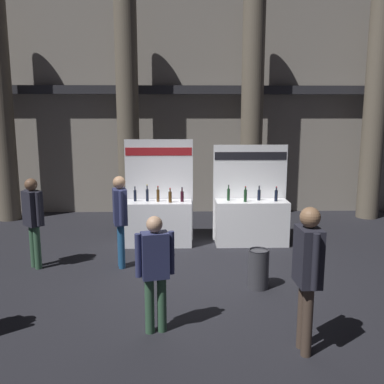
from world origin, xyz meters
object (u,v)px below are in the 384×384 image
at_px(trash_bin, 258,269).
at_px(visitor_5, 120,214).
at_px(visitor_2, 308,266).
at_px(exhibitor_booth_1, 251,218).
at_px(visitor_3, 155,265).
at_px(exhibitor_booth_0, 159,218).
at_px(visitor_1, 33,215).

distance_m(trash_bin, visitor_5, 2.74).
xyz_separation_m(trash_bin, visitor_5, (-2.43, 1.04, 0.71)).
bearing_deg(visitor_2, exhibitor_booth_1, -2.45).
bearing_deg(visitor_3, visitor_5, 94.70).
xyz_separation_m(visitor_3, visitor_5, (-0.81, 2.45, 0.12)).
height_order(exhibitor_booth_0, visitor_1, exhibitor_booth_0).
relative_size(exhibitor_booth_0, visitor_1, 1.36).
height_order(exhibitor_booth_0, visitor_3, exhibitor_booth_0).
height_order(trash_bin, visitor_3, visitor_3).
distance_m(exhibitor_booth_1, visitor_3, 4.35).
relative_size(exhibitor_booth_1, visitor_1, 1.29).
bearing_deg(visitor_2, exhibitor_booth_0, 22.91).
height_order(visitor_2, visitor_5, visitor_2).
relative_size(exhibitor_booth_1, visitor_3, 1.40).
bearing_deg(visitor_1, visitor_2, -171.46).
bearing_deg(exhibitor_booth_0, trash_bin, -54.24).
height_order(exhibitor_booth_1, visitor_2, exhibitor_booth_1).
bearing_deg(trash_bin, visitor_5, 156.89).
relative_size(trash_bin, visitor_3, 0.42).
bearing_deg(visitor_5, trash_bin, -127.51).
bearing_deg(trash_bin, exhibitor_booth_0, 125.76).
distance_m(visitor_1, visitor_2, 5.19).
bearing_deg(visitor_1, trash_bin, -151.05).
distance_m(exhibitor_booth_0, visitor_3, 3.92).
xyz_separation_m(exhibitor_booth_0, visitor_2, (2.01, -4.42, 0.50)).
bearing_deg(visitor_3, exhibitor_booth_0, 78.92).
bearing_deg(visitor_5, exhibitor_booth_0, -38.03).
xyz_separation_m(trash_bin, visitor_2, (0.21, -1.92, 0.76)).
height_order(exhibitor_booth_0, trash_bin, exhibitor_booth_0).
distance_m(trash_bin, visitor_2, 2.08).
distance_m(visitor_3, visitor_5, 2.58).
distance_m(exhibitor_booth_1, trash_bin, 2.52).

